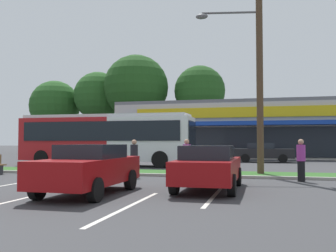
{
  "coord_description": "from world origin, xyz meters",
  "views": [
    {
      "loc": [
        6.71,
        -3.52,
        1.55
      ],
      "look_at": [
        1.29,
        18.1,
        2.46
      ],
      "focal_mm": 40.58,
      "sensor_mm": 36.0,
      "label": 1
    }
  ],
  "objects_px": {
    "utility_pole": "(256,54)",
    "car_3": "(64,152)",
    "pedestrian_by_pole": "(301,160)",
    "city_bus": "(106,138)",
    "car_4": "(209,167)",
    "car_1": "(263,152)",
    "pedestrian_near_bench": "(187,158)",
    "car_2": "(89,168)",
    "pedestrian_mid": "(134,158)"
  },
  "relations": [
    {
      "from": "car_2",
      "to": "pedestrian_by_pole",
      "type": "distance_m",
      "value": 8.26
    },
    {
      "from": "car_4",
      "to": "pedestrian_mid",
      "type": "distance_m",
      "value": 5.06
    },
    {
      "from": "utility_pole",
      "to": "car_3",
      "type": "bearing_deg",
      "value": 146.09
    },
    {
      "from": "city_bus",
      "to": "car_4",
      "type": "bearing_deg",
      "value": -52.83
    },
    {
      "from": "car_1",
      "to": "car_3",
      "type": "distance_m",
      "value": 15.83
    },
    {
      "from": "car_1",
      "to": "pedestrian_near_bench",
      "type": "distance_m",
      "value": 13.87
    },
    {
      "from": "pedestrian_near_bench",
      "to": "car_1",
      "type": "bearing_deg",
      "value": -1.16
    },
    {
      "from": "utility_pole",
      "to": "city_bus",
      "type": "xyz_separation_m",
      "value": [
        -9.48,
        5.12,
        -3.75
      ]
    },
    {
      "from": "car_3",
      "to": "car_4",
      "type": "xyz_separation_m",
      "value": [
        14.07,
        -15.79,
        0.02
      ]
    },
    {
      "from": "city_bus",
      "to": "utility_pole",
      "type": "bearing_deg",
      "value": -28.67
    },
    {
      "from": "car_3",
      "to": "pedestrian_near_bench",
      "type": "xyz_separation_m",
      "value": [
        12.61,
        -12.08,
        0.1
      ]
    },
    {
      "from": "car_1",
      "to": "pedestrian_mid",
      "type": "distance_m",
      "value": 14.81
    },
    {
      "from": "utility_pole",
      "to": "car_1",
      "type": "xyz_separation_m",
      "value": [
        0.26,
        11.85,
        -4.77
      ]
    },
    {
      "from": "car_3",
      "to": "pedestrian_by_pole",
      "type": "bearing_deg",
      "value": 144.19
    },
    {
      "from": "car_1",
      "to": "car_2",
      "type": "distance_m",
      "value": 19.67
    },
    {
      "from": "city_bus",
      "to": "car_4",
      "type": "relative_size",
      "value": 2.6
    },
    {
      "from": "city_bus",
      "to": "car_1",
      "type": "xyz_separation_m",
      "value": [
        9.74,
        6.74,
        -1.01
      ]
    },
    {
      "from": "car_3",
      "to": "utility_pole",
      "type": "bearing_deg",
      "value": 146.09
    },
    {
      "from": "car_1",
      "to": "car_4",
      "type": "height_order",
      "value": "car_1"
    },
    {
      "from": "city_bus",
      "to": "car_3",
      "type": "xyz_separation_m",
      "value": [
        -6.03,
        5.31,
        -1.04
      ]
    },
    {
      "from": "car_1",
      "to": "car_2",
      "type": "xyz_separation_m",
      "value": [
        -5.0,
        -19.03,
        0.02
      ]
    },
    {
      "from": "car_1",
      "to": "pedestrian_by_pole",
      "type": "relative_size",
      "value": 2.62
    },
    {
      "from": "pedestrian_mid",
      "to": "pedestrian_near_bench",
      "type": "bearing_deg",
      "value": 124.72
    },
    {
      "from": "city_bus",
      "to": "pedestrian_near_bench",
      "type": "relative_size",
      "value": 6.77
    },
    {
      "from": "utility_pole",
      "to": "car_3",
      "type": "height_order",
      "value": "utility_pole"
    },
    {
      "from": "utility_pole",
      "to": "pedestrian_near_bench",
      "type": "bearing_deg",
      "value": -150.26
    },
    {
      "from": "pedestrian_mid",
      "to": "car_4",
      "type": "bearing_deg",
      "value": 75.08
    },
    {
      "from": "city_bus",
      "to": "pedestrian_mid",
      "type": "relative_size",
      "value": 6.84
    },
    {
      "from": "car_4",
      "to": "pedestrian_near_bench",
      "type": "xyz_separation_m",
      "value": [
        -1.45,
        3.71,
        0.09
      ]
    },
    {
      "from": "pedestrian_near_bench",
      "to": "car_3",
      "type": "bearing_deg",
      "value": 58.22
    },
    {
      "from": "car_3",
      "to": "pedestrian_by_pole",
      "type": "relative_size",
      "value": 2.83
    },
    {
      "from": "utility_pole",
      "to": "car_3",
      "type": "relative_size",
      "value": 2.23
    },
    {
      "from": "utility_pole",
      "to": "car_2",
      "type": "xyz_separation_m",
      "value": [
        -4.74,
        -7.17,
        -4.75
      ]
    },
    {
      "from": "pedestrian_by_pole",
      "to": "car_1",
      "type": "bearing_deg",
      "value": -0.93
    },
    {
      "from": "pedestrian_by_pole",
      "to": "pedestrian_mid",
      "type": "relative_size",
      "value": 1.01
    },
    {
      "from": "city_bus",
      "to": "car_3",
      "type": "bearing_deg",
      "value": 138.32
    },
    {
      "from": "utility_pole",
      "to": "car_3",
      "type": "xyz_separation_m",
      "value": [
        -15.51,
        10.43,
        -4.79
      ]
    },
    {
      "from": "car_1",
      "to": "city_bus",
      "type": "bearing_deg",
      "value": -145.34
    },
    {
      "from": "car_1",
      "to": "pedestrian_mid",
      "type": "bearing_deg",
      "value": -111.46
    },
    {
      "from": "car_2",
      "to": "pedestrian_by_pole",
      "type": "height_order",
      "value": "pedestrian_by_pole"
    },
    {
      "from": "city_bus",
      "to": "pedestrian_near_bench",
      "type": "height_order",
      "value": "city_bus"
    },
    {
      "from": "city_bus",
      "to": "pedestrian_near_bench",
      "type": "bearing_deg",
      "value": -46.12
    },
    {
      "from": "utility_pole",
      "to": "pedestrian_mid",
      "type": "height_order",
      "value": "utility_pole"
    },
    {
      "from": "car_1",
      "to": "pedestrian_near_bench",
      "type": "relative_size",
      "value": 2.6
    },
    {
      "from": "car_2",
      "to": "pedestrian_mid",
      "type": "distance_m",
      "value": 5.26
    },
    {
      "from": "car_1",
      "to": "pedestrian_mid",
      "type": "relative_size",
      "value": 2.63
    },
    {
      "from": "pedestrian_near_bench",
      "to": "pedestrian_by_pole",
      "type": "height_order",
      "value": "pedestrian_near_bench"
    },
    {
      "from": "pedestrian_near_bench",
      "to": "pedestrian_by_pole",
      "type": "distance_m",
      "value": 4.58
    },
    {
      "from": "pedestrian_near_bench",
      "to": "car_2",
      "type": "bearing_deg",
      "value": 173.54
    },
    {
      "from": "city_bus",
      "to": "car_1",
      "type": "distance_m",
      "value": 11.89
    }
  ]
}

